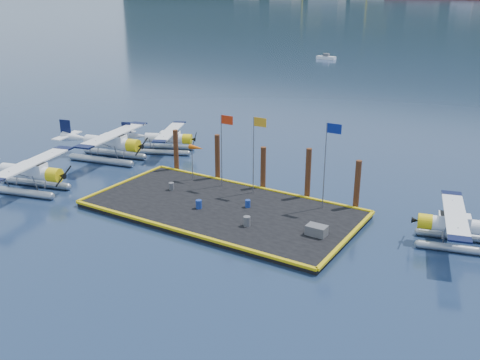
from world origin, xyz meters
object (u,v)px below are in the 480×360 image
at_px(seaplane_b, 110,145).
at_px(flagpole_yellow, 256,144).
at_px(crate, 317,230).
at_px(piling_0, 176,152).
at_px(piling_4, 357,186).
at_px(seaplane_c, 167,140).
at_px(windsock, 196,149).
at_px(seaplane_d, 459,228).
at_px(drum_2, 248,204).
at_px(flagpole_blue, 328,153).
at_px(drum_1, 247,221).
at_px(drum_3, 199,204).
at_px(flagpole_red, 224,140).
at_px(seaplane_a, 29,174).
at_px(piling_3, 308,175).
at_px(drum_0, 171,186).
at_px(piling_1, 217,158).
at_px(piling_2, 263,169).

height_order(seaplane_b, flagpole_yellow, flagpole_yellow).
relative_size(crate, piling_0, 0.33).
xyz_separation_m(crate, piling_4, (0.46, 6.12, 1.27)).
xyz_separation_m(seaplane_c, windsock, (8.36, -6.29, 1.92)).
bearing_deg(piling_4, seaplane_d, -15.03).
distance_m(drum_2, flagpole_blue, 7.00).
bearing_deg(piling_4, drum_1, -125.07).
bearing_deg(piling_4, drum_3, -146.33).
distance_m(flagpole_red, piling_0, 6.84).
bearing_deg(seaplane_d, windsock, 74.19).
height_order(seaplane_b, flagpole_blue, flagpole_blue).
distance_m(seaplane_a, drum_1, 19.37).
relative_size(seaplane_b, crate, 7.66).
height_order(seaplane_d, piling_3, piling_3).
xyz_separation_m(drum_0, flagpole_blue, (12.15, 2.95, 3.98)).
xyz_separation_m(drum_1, piling_0, (-11.86, 7.32, 1.25)).
distance_m(seaplane_b, drum_2, 18.38).
bearing_deg(drum_2, piling_4, 32.90).
relative_size(drum_3, piling_4, 0.16).
bearing_deg(crate, seaplane_a, -170.53).
xyz_separation_m(flagpole_red, windsock, (-2.73, 0.00, -1.17)).
distance_m(crate, piling_4, 6.27).
relative_size(seaplane_d, piling_0, 2.12).
bearing_deg(seaplane_d, flagpole_red, 74.00).
xyz_separation_m(windsock, piling_0, (-3.47, 1.60, -1.23)).
distance_m(flagpole_blue, piling_3, 3.72).
height_order(drum_3, windsock, windsock).
xyz_separation_m(flagpole_yellow, piling_1, (-4.70, 1.60, -2.41)).
bearing_deg(flagpole_yellow, piling_1, 161.21).
bearing_deg(piling_2, flagpole_blue, -14.48).
distance_m(drum_1, piling_2, 7.94).
distance_m(seaplane_b, drum_3, 16.16).
bearing_deg(flagpole_red, windsock, 180.00).
height_order(seaplane_c, flagpole_red, flagpole_red).
bearing_deg(drum_1, crate, 14.38).
relative_size(flagpole_blue, piling_2, 1.71).
xyz_separation_m(crate, piling_0, (-16.54, 6.12, 1.27)).
distance_m(drum_1, windsock, 10.45).
distance_m(drum_3, piling_4, 11.83).
bearing_deg(seaplane_b, drum_3, 56.75).
bearing_deg(flagpole_blue, seaplane_d, -2.77).
distance_m(piling_0, piling_4, 17.00).
bearing_deg(flagpole_blue, piling_2, 165.52).
relative_size(flagpole_yellow, windsock, 1.99).
bearing_deg(seaplane_a, drum_1, 83.91).
bearing_deg(flagpole_red, seaplane_a, -147.82).
relative_size(drum_0, piling_1, 0.14).
bearing_deg(piling_3, windsock, -170.47).
xyz_separation_m(drum_0, flagpole_red, (3.16, 2.95, 3.69)).
bearing_deg(seaplane_b, piling_1, 80.92).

